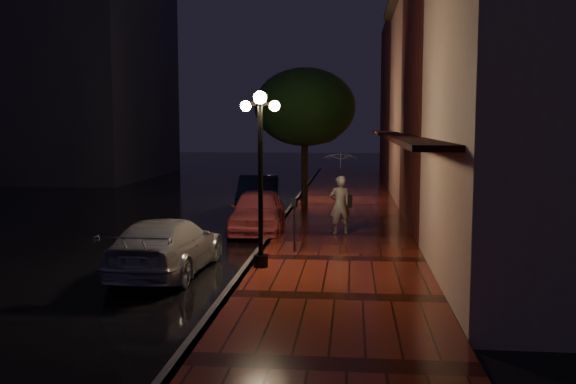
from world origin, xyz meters
The scene contains 15 objects.
ground centered at (0.00, 0.00, 0.00)m, with size 120.00×120.00×0.00m, color black.
sidewalk centered at (2.25, 0.00, 0.07)m, with size 4.50×60.00×0.15m, color #4D180D.
curb centered at (0.00, 0.00, 0.07)m, with size 0.25×60.00×0.15m, color #595451.
storefront_near centered at (7.00, -6.00, 4.25)m, with size 5.00×8.00×8.50m, color gray.
storefront_mid centered at (7.00, 2.00, 5.50)m, with size 5.00×8.00×11.00m, color #511914.
storefront_far centered at (7.00, 10.00, 4.50)m, with size 5.00×8.00×9.00m, color #8C5951.
storefront_extra centered at (7.00, 20.00, 5.00)m, with size 5.00×12.00×10.00m, color #511914.
streetlamp_near centered at (0.35, -5.00, 2.60)m, with size 0.96×0.36×4.31m.
streetlamp_far centered at (0.35, 9.00, 2.60)m, with size 0.96×0.36×4.31m.
street_tree centered at (0.61, 5.99, 4.24)m, with size 4.16×4.16×5.80m.
pink_car centered at (-0.60, 0.86, 0.74)m, with size 1.74×4.32×1.47m, color #D6585E.
navy_car centered at (-1.26, 5.65, 0.77)m, with size 1.63×4.67×1.54m, color black.
silver_car centered at (-1.94, -5.29, 0.69)m, with size 1.93×4.76×1.38m, color #A1A1A8.
woman_with_umbrella centered at (2.20, -0.01, 1.89)m, with size 1.09×1.11×2.63m.
parking_meter centered at (1.00, -2.97, 1.05)m, with size 0.17×0.15×1.48m.
Camera 1 is at (2.59, -20.40, 3.69)m, focal length 40.00 mm.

